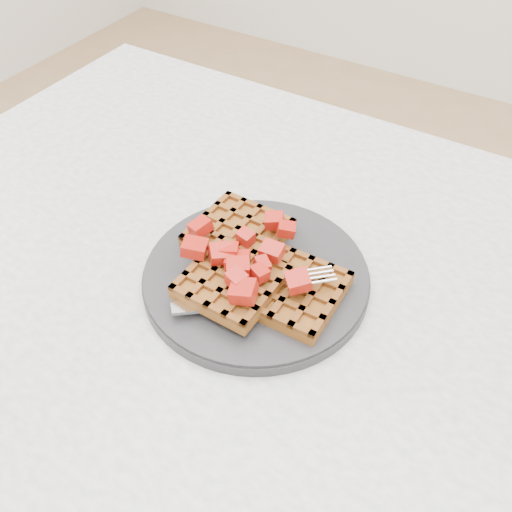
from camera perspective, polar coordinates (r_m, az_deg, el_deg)
The scene contains 5 objects.
table at distance 0.70m, azimuth 5.05°, elevation -12.10°, with size 1.20×0.80×0.75m.
plate at distance 0.63m, azimuth 0.00°, elevation -2.06°, with size 0.25×0.25×0.02m, color #242427.
waffles at distance 0.61m, azimuth -0.17°, elevation -1.06°, with size 0.19×0.17×0.03m.
strawberry_pile at distance 0.60m, azimuth 0.00°, elevation 0.95°, with size 0.15×0.15×0.02m, color #920400, non-canonical shape.
fork at distance 0.59m, azimuth 0.97°, elevation -4.11°, with size 0.02×0.18×0.02m, color silver, non-canonical shape.
Camera 1 is at (0.14, -0.35, 1.22)m, focal length 40.00 mm.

